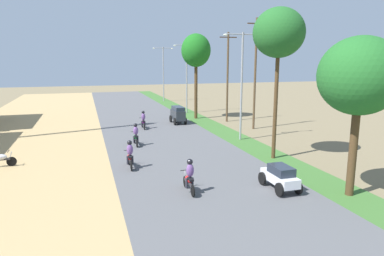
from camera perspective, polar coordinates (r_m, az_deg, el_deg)
The scene contains 15 objects.
parked_motorbike_third at distance 23.24m, azimuth -28.88°, elevation -4.44°, with size 1.80×0.54×0.94m.
median_tree_nearest at distance 16.96m, azimuth 25.73°, elevation 7.55°, with size 3.59×3.59×7.20m.
median_tree_second at distance 22.17m, azimuth 14.01°, elevation 14.75°, with size 3.11×3.11×9.25m.
median_tree_third at distance 37.03m, azimuth 0.66°, elevation 12.45°, with size 3.06×3.06×8.87m.
streetlamp_mid at distance 27.13m, azimuth 8.14°, elevation 7.87°, with size 3.16×0.20×8.20m.
streetlamp_far at distance 41.30m, azimuth -0.88°, elevation 8.89°, with size 3.16×0.20×8.02m.
streetlamp_farthest at distance 53.57m, azimuth -4.71°, elevation 9.38°, with size 3.16×0.20×8.11m.
utility_pole_near at distance 35.61m, azimuth 5.83°, elevation 8.47°, with size 1.80×0.20×8.93m.
utility_pole_far at distance 32.00m, azimuth 10.29°, elevation 8.90°, with size 1.80×0.20×9.84m.
car_sedan_white at distance 17.34m, azimuth 14.21°, elevation -7.66°, with size 1.10×2.26×1.19m.
car_van_charcoal at distance 34.32m, azimuth -2.32°, elevation 2.33°, with size 1.19×2.41×1.67m.
motorbike_foreground_rider at distance 16.43m, azimuth -0.45°, elevation -7.95°, with size 0.54×1.80×1.66m.
motorbike_ahead_second at distance 20.38m, azimuth -10.14°, elevation -4.35°, with size 0.54×1.80×1.66m.
motorbike_ahead_third at distance 25.66m, azimuth -9.21°, elevation -1.14°, with size 0.54×1.80×1.66m.
motorbike_ahead_fourth at distance 31.92m, azimuth -7.99°, elevation 1.27°, with size 0.54×1.80×1.66m.
Camera 1 is at (-5.70, -0.28, 6.19)m, focal length 32.61 mm.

